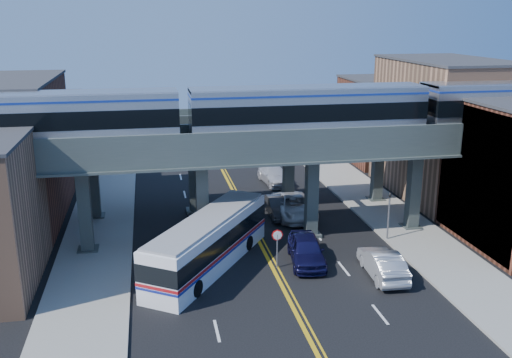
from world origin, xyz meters
TOP-DOWN VIEW (x-y plane):
  - ground at (0.00, 0.00)m, footprint 120.00×120.00m
  - sidewalk_west at (-11.50, 10.00)m, footprint 5.00×70.00m
  - sidewalk_east at (11.50, 10.00)m, footprint 5.00×70.00m
  - building_west_b at (-18.50, 16.00)m, footprint 8.00×14.00m
  - building_west_c at (-18.50, 29.00)m, footprint 8.00×10.00m
  - building_east_b at (18.50, 16.00)m, footprint 8.00×14.00m
  - building_east_c at (18.50, 29.00)m, footprint 8.00×10.00m
  - mural_panel at (14.55, 4.00)m, footprint 0.10×9.50m
  - elevated_viaduct_near at (0.00, 8.00)m, footprint 52.00×3.60m
  - elevated_viaduct_far at (0.00, 15.00)m, footprint 52.00×3.60m
  - transit_train at (3.56, 8.00)m, footprint 50.91×3.19m
  - stop_sign at (0.30, 3.00)m, footprint 0.76×0.09m
  - traffic_signal at (9.20, 6.00)m, footprint 0.15×0.18m
  - transit_bus at (-4.02, 3.99)m, footprint 9.26×11.98m
  - car_lane_a at (2.37, 3.39)m, footprint 2.86×5.62m
  - car_lane_b at (2.62, 12.70)m, footprint 1.76×4.81m
  - car_lane_c at (3.82, 12.30)m, footprint 3.05×6.40m
  - car_lane_d at (4.38, 22.02)m, footprint 2.81×5.79m
  - car_parked_curb at (6.50, 0.52)m, footprint 2.13×5.29m

SIDE VIEW (x-z plane):
  - ground at x=0.00m, z-range 0.00..0.00m
  - sidewalk_west at x=-11.50m, z-range 0.00..0.16m
  - sidewalk_east at x=11.50m, z-range 0.00..0.16m
  - car_lane_b at x=2.62m, z-range 0.00..1.57m
  - car_lane_d at x=4.38m, z-range 0.00..1.62m
  - car_parked_curb at x=6.50m, z-range 0.00..1.71m
  - car_lane_c at x=3.82m, z-range 0.00..1.76m
  - car_lane_a at x=2.37m, z-range 0.00..1.83m
  - transit_bus at x=-4.02m, z-range 0.04..3.28m
  - stop_sign at x=0.30m, z-range 0.44..3.07m
  - traffic_signal at x=9.20m, z-range 0.25..4.35m
  - building_west_c at x=-18.50m, z-range 0.00..8.00m
  - building_east_c at x=18.50m, z-range 0.00..9.00m
  - mural_panel at x=14.55m, z-range 0.00..9.50m
  - building_west_b at x=-18.50m, z-range 0.00..11.00m
  - building_east_b at x=18.50m, z-range 0.00..12.00m
  - elevated_viaduct_near at x=0.00m, z-range 2.77..10.17m
  - elevated_viaduct_far at x=0.00m, z-range 2.77..10.17m
  - transit_train at x=3.56m, z-range 7.55..11.28m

